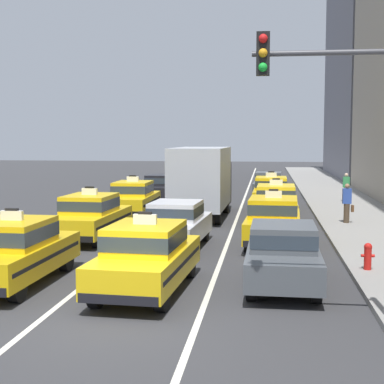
{
  "coord_description": "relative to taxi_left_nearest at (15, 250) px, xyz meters",
  "views": [
    {
      "loc": [
        2.94,
        -10.8,
        3.7
      ],
      "look_at": [
        -0.36,
        14.33,
        1.3
      ],
      "focal_mm": 53.41,
      "sensor_mm": 36.0,
      "label": 1
    }
  ],
  "objects": [
    {
      "name": "ground_plane",
      "position": [
        3.33,
        -2.67,
        -0.88
      ],
      "size": [
        160.0,
        160.0,
        0.0
      ],
      "primitive_type": "plane",
      "color": "#353538"
    },
    {
      "name": "taxi_right_fourth",
      "position": [
        6.52,
        16.83,
        0.0
      ],
      "size": [
        1.89,
        4.59,
        1.96
      ],
      "color": "black",
      "rests_on": "ground"
    },
    {
      "name": "taxi_left_nearest",
      "position": [
        0.0,
        0.0,
        0.0
      ],
      "size": [
        1.89,
        4.59,
        1.96
      ],
      "color": "black",
      "rests_on": "ground"
    },
    {
      "name": "taxi_left_second",
      "position": [
        -0.05,
        6.45,
        0.0
      ],
      "size": [
        1.99,
        4.63,
        1.96
      ],
      "color": "black",
      "rests_on": "ground"
    },
    {
      "name": "sedan_left_fourth",
      "position": [
        0.19,
        19.11,
        -0.03
      ],
      "size": [
        1.81,
        4.32,
        1.58
      ],
      "color": "black",
      "rests_on": "ground"
    },
    {
      "name": "lane_stripe_center_right",
      "position": [
        4.93,
        17.33,
        -0.87
      ],
      "size": [
        0.14,
        80.0,
        0.01
      ],
      "primitive_type": "cube",
      "color": "silver",
      "rests_on": "ground"
    },
    {
      "name": "pedestrian_by_storefront",
      "position": [
        9.64,
        10.94,
        0.1
      ],
      "size": [
        0.47,
        0.24,
        1.66
      ],
      "color": "#473828",
      "rests_on": "sidewalk_curb"
    },
    {
      "name": "box_truck_center_third",
      "position": [
        3.32,
        13.04,
        0.9
      ],
      "size": [
        2.4,
        7.0,
        3.27
      ],
      "color": "black",
      "rests_on": "ground"
    },
    {
      "name": "taxi_left_third",
      "position": [
        0.03,
        12.78,
        0.0
      ],
      "size": [
        1.86,
        4.58,
        1.96
      ],
      "color": "black",
      "rests_on": "ground"
    },
    {
      "name": "sedan_right_nearest",
      "position": [
        6.7,
        0.71,
        -0.03
      ],
      "size": [
        1.81,
        4.32,
        1.58
      ],
      "color": "black",
      "rests_on": "ground"
    },
    {
      "name": "taxi_left_sixth",
      "position": [
        0.06,
        31.38,
        0.0
      ],
      "size": [
        2.08,
        4.66,
        1.96
      ],
      "color": "black",
      "rests_on": "ground"
    },
    {
      "name": "fire_hydrant",
      "position": [
        9.01,
        2.2,
        -0.33
      ],
      "size": [
        0.36,
        0.22,
        0.73
      ],
      "color": "red",
      "rests_on": "sidewalk_curb"
    },
    {
      "name": "lane_stripe_left_center",
      "position": [
        1.73,
        17.33,
        -0.87
      ],
      "size": [
        0.14,
        80.0,
        0.01
      ],
      "primitive_type": "cube",
      "color": "silver",
      "rests_on": "ground"
    },
    {
      "name": "sedan_center_second",
      "position": [
        3.28,
        5.31,
        -0.03
      ],
      "size": [
        2.01,
        4.4,
        1.58
      ],
      "color": "black",
      "rests_on": "ground"
    },
    {
      "name": "pedestrian_far_corner",
      "position": [
        10.73,
        19.28,
        0.07
      ],
      "size": [
        0.47,
        0.24,
        1.6
      ],
      "color": "slate",
      "rests_on": "sidewalk_curb"
    },
    {
      "name": "taxi_left_fifth",
      "position": [
        0.31,
        25.42,
        0.0
      ],
      "size": [
        1.87,
        4.58,
        1.96
      ],
      "color": "black",
      "rests_on": "ground"
    },
    {
      "name": "taxi_center_nearest",
      "position": [
        3.43,
        -0.23,
        0.0
      ],
      "size": [
        2.06,
        4.65,
        1.96
      ],
      "color": "black",
      "rests_on": "ground"
    },
    {
      "name": "taxi_right_second",
      "position": [
        6.52,
        6.26,
        0.0
      ],
      "size": [
        2.01,
        4.63,
        1.96
      ],
      "color": "black",
      "rests_on": "ground"
    },
    {
      "name": "sedan_right_fifth",
      "position": [
        6.4,
        22.54,
        -0.03
      ],
      "size": [
        1.95,
        4.37,
        1.58
      ],
      "color": "black",
      "rests_on": "ground"
    },
    {
      "name": "taxi_right_third",
      "position": [
        6.69,
        11.6,
        0.0
      ],
      "size": [
        1.9,
        4.59,
        1.96
      ],
      "color": "black",
      "rests_on": "ground"
    },
    {
      "name": "sidewalk_curb",
      "position": [
        10.53,
        12.33,
        -0.8
      ],
      "size": [
        4.0,
        90.0,
        0.15
      ],
      "primitive_type": "cube",
      "color": "gray",
      "rests_on": "ground"
    },
    {
      "name": "traffic_light_pole",
      "position": [
        7.82,
        -2.98,
        2.94
      ],
      "size": [
        2.87,
        0.33,
        5.58
      ],
      "color": "#47474C",
      "rests_on": "ground"
    }
  ]
}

